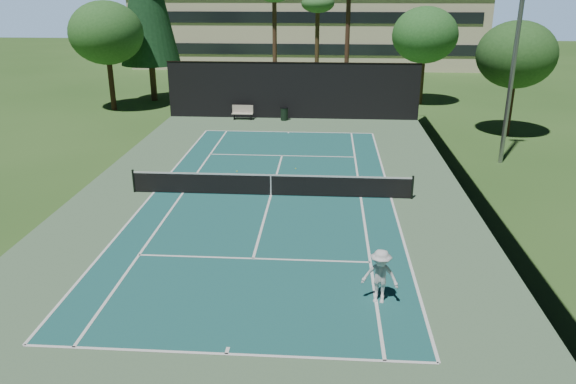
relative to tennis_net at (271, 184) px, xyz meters
name	(u,v)px	position (x,y,z in m)	size (l,w,h in m)	color
ground	(271,195)	(0.00, 0.00, -0.56)	(160.00, 160.00, 0.00)	#305720
apron_slab	(271,195)	(0.00, 0.00, -0.55)	(18.00, 32.00, 0.01)	#527551
court_surface	(271,195)	(0.00, 0.00, -0.55)	(10.97, 23.77, 0.01)	#1B5956
court_lines	(271,195)	(0.00, 0.00, -0.54)	(11.07, 23.87, 0.01)	white
tennis_net	(271,184)	(0.00, 0.00, 0.00)	(12.90, 0.10, 1.10)	black
fence	(271,153)	(0.00, 0.06, 1.45)	(18.04, 32.05, 4.03)	black
player	(380,276)	(4.19, -8.96, 0.31)	(1.12, 0.65, 1.74)	silver
tennis_ball_b	(271,184)	(-0.14, 1.45, -0.52)	(0.07, 0.07, 0.07)	#CCE233
tennis_ball_c	(296,169)	(0.92, 3.99, -0.52)	(0.07, 0.07, 0.07)	#BAD430
tennis_ball_d	(237,171)	(-2.09, 3.33, -0.52)	(0.07, 0.07, 0.07)	#CEE433
park_bench	(243,112)	(-3.56, 15.42, -0.01)	(1.50, 0.45, 1.02)	beige
trash_bin	(284,114)	(-0.55, 15.34, -0.08)	(0.56, 0.56, 0.95)	black
palm_b	(318,7)	(1.50, 26.00, 6.80)	(2.80, 2.80, 8.42)	#4A361F
decid_tree_a	(425,35)	(10.00, 22.00, 4.86)	(5.12, 5.12, 7.62)	#42301C
decid_tree_b	(516,55)	(14.00, 12.00, 4.52)	(4.80, 4.80, 7.14)	#442B1D
decid_tree_c	(106,33)	(-14.00, 18.00, 5.21)	(5.44, 5.44, 8.09)	#42281C
campus_building	(308,29)	(0.00, 45.98, 3.65)	(40.50, 12.50, 8.30)	beige
light_pole	(517,40)	(12.00, 6.00, 5.90)	(0.90, 0.25, 12.22)	gray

